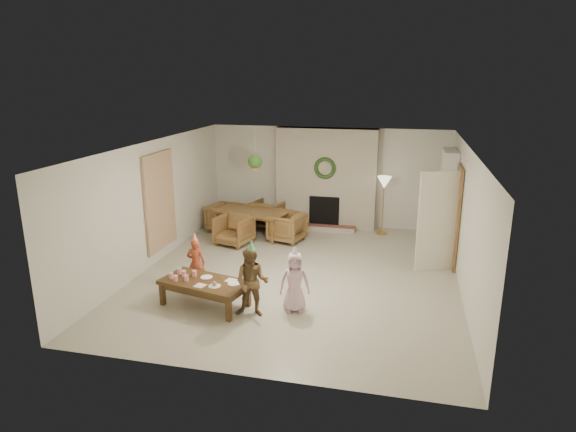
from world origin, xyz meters
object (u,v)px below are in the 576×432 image
(dining_table, at_px, (252,223))
(child_plaid, at_px, (252,282))
(dining_chair_left, at_px, (225,218))
(dining_chair_far, at_px, (267,214))
(child_pink, at_px, (295,282))
(child_red, at_px, (196,263))
(dining_chair_near, at_px, (234,230))
(coffee_table_top, at_px, (205,283))
(dining_chair_right, at_px, (287,227))

(dining_table, distance_m, child_plaid, 4.21)
(dining_table, bearing_deg, dining_chair_left, 180.00)
(dining_chair_left, bearing_deg, dining_chair_far, -45.00)
(child_pink, bearing_deg, child_plaid, -168.25)
(child_red, relative_size, child_plaid, 0.80)
(dining_table, xyz_separation_m, dining_chair_far, (0.19, 0.74, 0.03))
(dining_table, distance_m, child_red, 3.14)
(dining_chair_far, distance_m, child_plaid, 4.87)
(dining_chair_left, distance_m, child_red, 3.40)
(dining_table, distance_m, dining_chair_left, 0.77)
(dining_chair_far, bearing_deg, dining_table, 90.00)
(dining_chair_near, relative_size, child_red, 0.82)
(child_pink, bearing_deg, dining_chair_near, 109.43)
(dining_table, relative_size, child_red, 1.92)
(dining_chair_far, xyz_separation_m, child_plaid, (1.07, -4.75, 0.23))
(dining_table, relative_size, dining_chair_near, 2.34)
(dining_chair_far, height_order, dining_chair_left, same)
(coffee_table_top, xyz_separation_m, child_plaid, (0.88, -0.16, 0.16))
(dining_chair_near, bearing_deg, dining_chair_left, 135.00)
(dining_chair_left, xyz_separation_m, child_plaid, (2.00, -4.20, 0.23))
(dining_chair_right, xyz_separation_m, child_red, (-1.00, -2.90, 0.12))
(dining_chair_left, height_order, dining_chair_right, same)
(dining_chair_far, height_order, coffee_table_top, dining_chair_far)
(dining_chair_right, bearing_deg, dining_chair_near, -51.34)
(dining_table, xyz_separation_m, child_red, (-0.08, -3.14, 0.15))
(child_plaid, bearing_deg, dining_chair_near, 109.13)
(dining_chair_far, height_order, dining_chair_right, same)
(dining_table, height_order, dining_chair_left, dining_chair_left)
(coffee_table_top, bearing_deg, dining_chair_left, 118.73)
(dining_chair_left, height_order, child_plaid, child_plaid)
(dining_chair_left, bearing_deg, child_plaid, -140.06)
(dining_chair_near, distance_m, child_pink, 3.60)
(dining_chair_right, bearing_deg, child_pink, 29.90)
(dining_chair_far, distance_m, dining_chair_right, 1.23)
(dining_chair_right, height_order, child_plaid, child_plaid)
(dining_chair_far, distance_m, coffee_table_top, 4.60)
(dining_chair_left, relative_size, child_pink, 0.74)
(dining_chair_far, relative_size, child_pink, 0.74)
(dining_chair_far, bearing_deg, child_pink, 125.34)
(dining_table, relative_size, coffee_table_top, 1.20)
(dining_chair_far, relative_size, dining_chair_left, 1.00)
(dining_chair_right, xyz_separation_m, child_plaid, (0.33, -3.77, 0.23))
(coffee_table_top, bearing_deg, child_red, 136.05)
(dining_table, xyz_separation_m, coffee_table_top, (0.38, -3.85, 0.11))
(dining_chair_left, bearing_deg, dining_chair_right, -90.00)
(dining_chair_right, bearing_deg, coffee_table_top, 5.82)
(dining_chair_near, bearing_deg, child_plaid, -51.60)
(child_plaid, bearing_deg, child_red, 142.17)
(dining_chair_near, xyz_separation_m, dining_chair_right, (1.12, 0.50, 0.00))
(child_plaid, height_order, child_pink, child_plaid)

